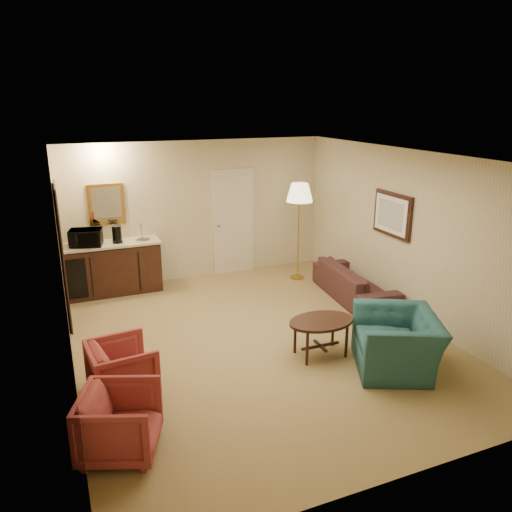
{
  "coord_description": "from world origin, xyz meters",
  "views": [
    {
      "loc": [
        -2.5,
        -5.95,
        3.3
      ],
      "look_at": [
        0.16,
        0.5,
        1.11
      ],
      "focal_mm": 35.0,
      "sensor_mm": 36.0,
      "label": 1
    }
  ],
  "objects_px": {
    "coffee_table": "(321,338)",
    "waste_bin": "(152,281)",
    "sofa": "(355,277)",
    "rose_chair_near": "(122,366)",
    "microwave": "(86,236)",
    "rose_chair_far": "(120,420)",
    "wetbar_cabinet": "(114,268)",
    "coffee_maker": "(117,234)",
    "teal_armchair": "(398,333)",
    "floor_lamp": "(299,232)"
  },
  "relations": [
    {
      "from": "coffee_table",
      "to": "waste_bin",
      "type": "relative_size",
      "value": 3.27
    },
    {
      "from": "sofa",
      "to": "rose_chair_near",
      "type": "xyz_separation_m",
      "value": [
        -4.13,
        -1.51,
        -0.02
      ]
    },
    {
      "from": "microwave",
      "to": "rose_chair_far",
      "type": "bearing_deg",
      "value": -77.59
    },
    {
      "from": "coffee_table",
      "to": "waste_bin",
      "type": "bearing_deg",
      "value": 115.53
    },
    {
      "from": "rose_chair_far",
      "to": "microwave",
      "type": "relative_size",
      "value": 1.4
    },
    {
      "from": "rose_chair_near",
      "to": "coffee_table",
      "type": "distance_m",
      "value": 2.59
    },
    {
      "from": "rose_chair_near",
      "to": "sofa",
      "type": "bearing_deg",
      "value": -76.12
    },
    {
      "from": "wetbar_cabinet",
      "to": "coffee_maker",
      "type": "height_order",
      "value": "coffee_maker"
    },
    {
      "from": "coffee_maker",
      "to": "teal_armchair",
      "type": "bearing_deg",
      "value": -53.75
    },
    {
      "from": "sofa",
      "to": "waste_bin",
      "type": "relative_size",
      "value": 7.06
    },
    {
      "from": "teal_armchair",
      "to": "coffee_maker",
      "type": "distance_m",
      "value": 4.99
    },
    {
      "from": "coffee_table",
      "to": "microwave",
      "type": "bearing_deg",
      "value": 128.24
    },
    {
      "from": "microwave",
      "to": "floor_lamp",
      "type": "bearing_deg",
      "value": 5.3
    },
    {
      "from": "sofa",
      "to": "rose_chair_far",
      "type": "xyz_separation_m",
      "value": [
        -4.3,
        -2.53,
        -0.01
      ]
    },
    {
      "from": "sofa",
      "to": "coffee_table",
      "type": "distance_m",
      "value": 2.2
    },
    {
      "from": "rose_chair_near",
      "to": "coffee_table",
      "type": "bearing_deg",
      "value": -97.24
    },
    {
      "from": "sofa",
      "to": "coffee_table",
      "type": "height_order",
      "value": "sofa"
    },
    {
      "from": "floor_lamp",
      "to": "waste_bin",
      "type": "xyz_separation_m",
      "value": [
        -2.7,
        0.51,
        -0.79
      ]
    },
    {
      "from": "teal_armchair",
      "to": "wetbar_cabinet",
      "type": "bearing_deg",
      "value": -119.02
    },
    {
      "from": "teal_armchair",
      "to": "rose_chair_near",
      "type": "distance_m",
      "value": 3.38
    },
    {
      "from": "coffee_table",
      "to": "microwave",
      "type": "relative_size",
      "value": 1.71
    },
    {
      "from": "rose_chair_far",
      "to": "waste_bin",
      "type": "bearing_deg",
      "value": 6.28
    },
    {
      "from": "wetbar_cabinet",
      "to": "teal_armchair",
      "type": "distance_m",
      "value": 5.05
    },
    {
      "from": "coffee_table",
      "to": "rose_chair_far",
      "type": "bearing_deg",
      "value": -160.56
    },
    {
      "from": "rose_chair_near",
      "to": "waste_bin",
      "type": "distance_m",
      "value": 3.45
    },
    {
      "from": "rose_chair_far",
      "to": "coffee_table",
      "type": "height_order",
      "value": "rose_chair_far"
    },
    {
      "from": "teal_armchair",
      "to": "microwave",
      "type": "distance_m",
      "value": 5.31
    },
    {
      "from": "sofa",
      "to": "coffee_maker",
      "type": "distance_m",
      "value": 4.18
    },
    {
      "from": "waste_bin",
      "to": "wetbar_cabinet",
      "type": "bearing_deg",
      "value": 173.85
    },
    {
      "from": "wetbar_cabinet",
      "to": "rose_chair_far",
      "type": "relative_size",
      "value": 2.23
    },
    {
      "from": "sofa",
      "to": "floor_lamp",
      "type": "height_order",
      "value": "floor_lamp"
    },
    {
      "from": "coffee_table",
      "to": "teal_armchair",
      "type": "bearing_deg",
      "value": -42.29
    },
    {
      "from": "rose_chair_far",
      "to": "floor_lamp",
      "type": "height_order",
      "value": "floor_lamp"
    },
    {
      "from": "waste_bin",
      "to": "coffee_maker",
      "type": "bearing_deg",
      "value": 176.68
    },
    {
      "from": "wetbar_cabinet",
      "to": "coffee_table",
      "type": "height_order",
      "value": "wetbar_cabinet"
    },
    {
      "from": "coffee_table",
      "to": "microwave",
      "type": "height_order",
      "value": "microwave"
    },
    {
      "from": "teal_armchair",
      "to": "rose_chair_near",
      "type": "bearing_deg",
      "value": -77.18
    },
    {
      "from": "wetbar_cabinet",
      "to": "teal_armchair",
      "type": "relative_size",
      "value": 1.47
    },
    {
      "from": "wetbar_cabinet",
      "to": "microwave",
      "type": "xyz_separation_m",
      "value": [
        -0.41,
        -0.04,
        0.64
      ]
    },
    {
      "from": "rose_chair_far",
      "to": "floor_lamp",
      "type": "bearing_deg",
      "value": -24.14
    },
    {
      "from": "rose_chair_far",
      "to": "microwave",
      "type": "height_order",
      "value": "microwave"
    },
    {
      "from": "rose_chair_far",
      "to": "waste_bin",
      "type": "xyz_separation_m",
      "value": [
        1.15,
        4.32,
        -0.23
      ]
    },
    {
      "from": "rose_chair_near",
      "to": "floor_lamp",
      "type": "xyz_separation_m",
      "value": [
        3.68,
        2.79,
        0.56
      ]
    },
    {
      "from": "rose_chair_near",
      "to": "floor_lamp",
      "type": "relative_size",
      "value": 0.39
    },
    {
      "from": "wetbar_cabinet",
      "to": "teal_armchair",
      "type": "height_order",
      "value": "teal_armchair"
    },
    {
      "from": "coffee_table",
      "to": "rose_chair_near",
      "type": "bearing_deg",
      "value": 178.94
    },
    {
      "from": "microwave",
      "to": "coffee_maker",
      "type": "xyz_separation_m",
      "value": [
        0.51,
        0.0,
        -0.03
      ]
    },
    {
      "from": "rose_chair_far",
      "to": "floor_lamp",
      "type": "xyz_separation_m",
      "value": [
        3.85,
        3.81,
        0.56
      ]
    },
    {
      "from": "sofa",
      "to": "floor_lamp",
      "type": "relative_size",
      "value": 1.05
    },
    {
      "from": "rose_chair_near",
      "to": "waste_bin",
      "type": "xyz_separation_m",
      "value": [
        0.98,
        3.3,
        -0.23
      ]
    }
  ]
}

